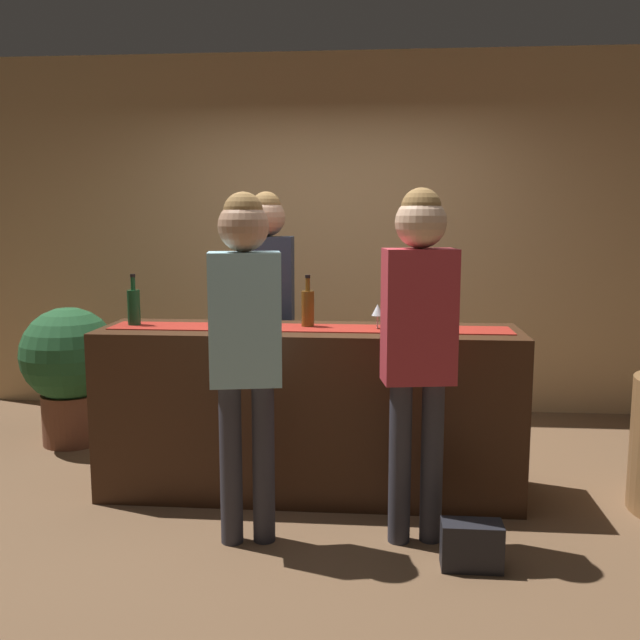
# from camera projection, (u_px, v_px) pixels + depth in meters

# --- Properties ---
(ground_plane) EXTENTS (10.00, 10.00, 0.00)m
(ground_plane) POSITION_uv_depth(u_px,v_px,m) (309.00, 491.00, 4.18)
(ground_plane) COLOR brown
(back_wall) EXTENTS (6.00, 0.12, 2.90)m
(back_wall) POSITION_uv_depth(u_px,v_px,m) (332.00, 235.00, 5.83)
(back_wall) COLOR tan
(back_wall) RESTS_ON ground
(bar_counter) EXTENTS (2.40, 0.60, 0.97)m
(bar_counter) POSITION_uv_depth(u_px,v_px,m) (309.00, 411.00, 4.10)
(bar_counter) COLOR #3D2314
(bar_counter) RESTS_ON ground
(counter_runner_cloth) EXTENTS (2.28, 0.28, 0.01)m
(counter_runner_cloth) POSITION_uv_depth(u_px,v_px,m) (309.00, 328.00, 4.03)
(counter_runner_cloth) COLOR maroon
(counter_runner_cloth) RESTS_ON bar_counter
(wine_bottle_green) EXTENTS (0.07, 0.07, 0.30)m
(wine_bottle_green) POSITION_uv_depth(u_px,v_px,m) (134.00, 306.00, 4.12)
(wine_bottle_green) COLOR #194723
(wine_bottle_green) RESTS_ON bar_counter
(wine_bottle_amber) EXTENTS (0.07, 0.07, 0.30)m
(wine_bottle_amber) POSITION_uv_depth(u_px,v_px,m) (308.00, 308.00, 4.07)
(wine_bottle_amber) COLOR brown
(wine_bottle_amber) RESTS_ON bar_counter
(wine_bottle_clear) EXTENTS (0.07, 0.07, 0.30)m
(wine_bottle_clear) POSITION_uv_depth(u_px,v_px,m) (253.00, 309.00, 4.00)
(wine_bottle_clear) COLOR #B2C6C1
(wine_bottle_clear) RESTS_ON bar_counter
(wine_glass_near_customer) EXTENTS (0.07, 0.07, 0.14)m
(wine_glass_near_customer) POSITION_uv_depth(u_px,v_px,m) (218.00, 309.00, 4.09)
(wine_glass_near_customer) COLOR silver
(wine_glass_near_customer) RESTS_ON bar_counter
(wine_glass_mid_counter) EXTENTS (0.07, 0.07, 0.14)m
(wine_glass_mid_counter) POSITION_uv_depth(u_px,v_px,m) (378.00, 311.00, 3.99)
(wine_glass_mid_counter) COLOR silver
(wine_glass_mid_counter) RESTS_ON bar_counter
(wine_glass_far_end) EXTENTS (0.07, 0.07, 0.14)m
(wine_glass_far_end) POSITION_uv_depth(u_px,v_px,m) (440.00, 314.00, 3.86)
(wine_glass_far_end) COLOR silver
(wine_glass_far_end) RESTS_ON bar_counter
(bartender) EXTENTS (0.35, 0.25, 1.77)m
(bartender) POSITION_uv_depth(u_px,v_px,m) (267.00, 294.00, 4.61)
(bartender) COLOR #26262B
(bartender) RESTS_ON ground
(customer_sipping) EXTENTS (0.37, 0.25, 1.74)m
(customer_sipping) POSITION_uv_depth(u_px,v_px,m) (419.00, 327.00, 3.38)
(customer_sipping) COLOR #33333D
(customer_sipping) RESTS_ON ground
(customer_browsing) EXTENTS (0.37, 0.26, 1.72)m
(customer_browsing) POSITION_uv_depth(u_px,v_px,m) (245.00, 330.00, 3.38)
(customer_browsing) COLOR #33333D
(customer_browsing) RESTS_ON ground
(potted_plant_tall) EXTENTS (0.67, 0.67, 0.98)m
(potted_plant_tall) POSITION_uv_depth(u_px,v_px,m) (69.00, 365.00, 4.98)
(potted_plant_tall) COLOR brown
(potted_plant_tall) RESTS_ON ground
(handbag) EXTENTS (0.28, 0.14, 0.22)m
(handbag) POSITION_uv_depth(u_px,v_px,m) (472.00, 545.00, 3.25)
(handbag) COLOR black
(handbag) RESTS_ON ground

